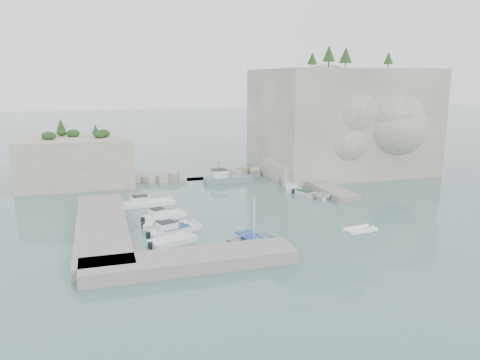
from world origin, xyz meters
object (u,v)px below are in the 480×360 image
object	(u,v)px
motorboat_e	(172,243)
inflatable_dinghy	(360,232)
motorboat_b	(164,219)
tender_east_d	(289,183)
tender_east_c	(292,189)
work_boat	(228,182)
motorboat_d	(174,232)
motorboat_a	(148,205)
tender_east_a	(322,199)
rowboat	(254,243)
tender_east_b	(305,195)
motorboat_c	(167,228)

from	to	relation	value
motorboat_e	inflatable_dinghy	world-z (taller)	motorboat_e
motorboat_b	tender_east_d	size ratio (longest dim) A/B	1.33
tender_east_c	work_boat	xyz separation A→B (m)	(-7.36, 7.29, 0.00)
tender_east_c	motorboat_d	bearing A→B (deg)	144.38
motorboat_a	tender_east_c	xyz separation A→B (m)	(20.59, 2.69, 0.00)
inflatable_dinghy	tender_east_a	xyz separation A→B (m)	(2.48, 13.31, 0.00)
motorboat_e	rowboat	size ratio (longest dim) A/B	0.97
motorboat_a	work_boat	distance (m)	16.57
tender_east_c	tender_east_d	world-z (taller)	tender_east_d
inflatable_dinghy	tender_east_d	bearing A→B (deg)	76.41
rowboat	tender_east_b	bearing A→B (deg)	-50.09
motorboat_e	rowboat	bearing A→B (deg)	-40.02
motorboat_d	inflatable_dinghy	bearing A→B (deg)	-35.60
motorboat_a	motorboat_b	size ratio (longest dim) A/B	1.29
motorboat_d	rowboat	size ratio (longest dim) A/B	1.19
inflatable_dinghy	tender_east_b	xyz separation A→B (m)	(1.22, 15.91, 0.00)
motorboat_d	tender_east_d	bearing A→B (deg)	21.98
motorboat_c	work_boat	world-z (taller)	work_boat
inflatable_dinghy	tender_east_c	size ratio (longest dim) A/B	0.67
motorboat_d	tender_east_b	distance (m)	22.29
motorboat_e	inflatable_dinghy	size ratio (longest dim) A/B	1.39
motorboat_a	inflatable_dinghy	world-z (taller)	motorboat_a
tender_east_d	motorboat_a	bearing A→B (deg)	98.28
motorboat_a	work_boat	size ratio (longest dim) A/B	0.87
tender_east_b	tender_east_d	size ratio (longest dim) A/B	1.09
motorboat_e	tender_east_b	bearing A→B (deg)	10.64
motorboat_b	inflatable_dinghy	distance (m)	21.51
inflatable_dinghy	work_boat	xyz separation A→B (m)	(-6.60, 26.84, 0.00)
motorboat_a	rowboat	xyz separation A→B (m)	(8.25, -16.88, 0.00)
motorboat_e	work_boat	distance (m)	27.60
motorboat_d	inflatable_dinghy	world-z (taller)	motorboat_d
motorboat_c	motorboat_e	size ratio (longest dim) A/B	1.03
motorboat_e	tender_east_b	world-z (taller)	same
motorboat_b	motorboat_e	distance (m)	8.29
inflatable_dinghy	tender_east_c	world-z (taller)	tender_east_c
tender_east_a	work_boat	distance (m)	16.30
rowboat	tender_east_d	xyz separation A→B (m)	(13.50, 23.29, 0.00)
motorboat_c	tender_east_d	distance (m)	26.41
work_boat	tender_east_c	bearing A→B (deg)	-47.21
motorboat_c	tender_east_b	distance (m)	22.01
tender_east_b	work_boat	bearing A→B (deg)	16.72
motorboat_a	tender_east_d	size ratio (longest dim) A/B	1.71
motorboat_a	motorboat_e	xyz separation A→B (m)	(0.71, -14.61, 0.00)
motorboat_d	motorboat_a	bearing A→B (deg)	77.58
motorboat_a	motorboat_c	world-z (taller)	motorboat_a
motorboat_c	motorboat_e	bearing A→B (deg)	-77.25
tender_east_c	inflatable_dinghy	bearing A→B (deg)	-164.36
motorboat_a	rowboat	distance (m)	18.79
motorboat_a	motorboat_b	xyz separation A→B (m)	(1.07, -6.33, 0.00)
tender_east_a	motorboat_e	bearing A→B (deg)	141.08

